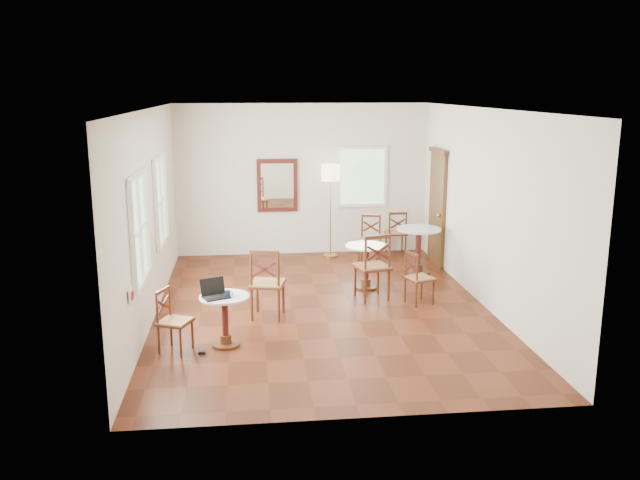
# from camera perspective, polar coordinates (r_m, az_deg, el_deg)

# --- Properties ---
(ground) EXTENTS (7.00, 7.00, 0.00)m
(ground) POSITION_cam_1_polar(r_m,az_deg,el_deg) (10.24, 0.19, -5.84)
(ground) COLOR #521F0E
(ground) RESTS_ON ground
(room_shell) EXTENTS (5.02, 7.02, 3.01)m
(room_shell) POSITION_cam_1_polar(r_m,az_deg,el_deg) (10.06, -0.33, 4.90)
(room_shell) COLOR silver
(room_shell) RESTS_ON ground
(cafe_table_near) EXTENTS (0.65, 0.65, 0.68)m
(cafe_table_near) POSITION_cam_1_polar(r_m,az_deg,el_deg) (8.75, -8.14, -6.38)
(cafe_table_near) COLOR #4D2613
(cafe_table_near) RESTS_ON ground
(cafe_table_mid) EXTENTS (0.70, 0.70, 0.74)m
(cafe_table_mid) POSITION_cam_1_polar(r_m,az_deg,el_deg) (11.12, 3.98, -1.86)
(cafe_table_mid) COLOR #4D2613
(cafe_table_mid) RESTS_ON ground
(cafe_table_back) EXTENTS (0.79, 0.79, 0.84)m
(cafe_table_back) POSITION_cam_1_polar(r_m,az_deg,el_deg) (12.08, 8.42, -0.48)
(cafe_table_back) COLOR #4D2613
(cafe_table_back) RESTS_ON ground
(chair_near_a) EXTENTS (0.58, 0.58, 1.05)m
(chair_near_a) POSITION_cam_1_polar(r_m,az_deg,el_deg) (9.71, -4.55, -3.72)
(chair_near_a) COLOR #4D2613
(chair_near_a) RESTS_ON ground
(chair_near_b) EXTENTS (0.50, 0.50, 0.82)m
(chair_near_b) POSITION_cam_1_polar(r_m,az_deg,el_deg) (8.70, -12.46, -6.78)
(chair_near_b) COLOR #4D2613
(chair_near_b) RESTS_ON ground
(chair_mid_a) EXTENTS (0.59, 0.59, 1.07)m
(chair_mid_a) POSITION_cam_1_polar(r_m,az_deg,el_deg) (10.56, 4.55, -2.26)
(chair_mid_a) COLOR #4D2613
(chair_mid_a) RESTS_ON ground
(chair_mid_b) EXTENTS (0.49, 0.49, 0.83)m
(chair_mid_b) POSITION_cam_1_polar(r_m,az_deg,el_deg) (10.44, 8.43, -3.22)
(chair_mid_b) COLOR #4D2613
(chair_mid_b) RESTS_ON ground
(chair_back_a) EXTENTS (0.42, 0.42, 0.88)m
(chair_back_a) POSITION_cam_1_polar(r_m,az_deg,el_deg) (13.48, 6.55, 0.63)
(chair_back_a) COLOR #4D2613
(chair_back_a) RESTS_ON ground
(chair_back_b) EXTENTS (0.54, 0.54, 0.91)m
(chair_back_b) POSITION_cam_1_polar(r_m,az_deg,el_deg) (12.75, 4.26, 0.04)
(chair_back_b) COLOR #4D2613
(chair_back_b) RESTS_ON ground
(floor_lamp) EXTENTS (0.36, 0.36, 1.84)m
(floor_lamp) POSITION_cam_1_polar(r_m,az_deg,el_deg) (13.00, 0.91, 5.27)
(floor_lamp) COLOR #BF8C3F
(floor_lamp) RESTS_ON ground
(laptop) EXTENTS (0.40, 0.38, 0.23)m
(laptop) POSITION_cam_1_polar(r_m,az_deg,el_deg) (8.62, -9.03, -4.48)
(laptop) COLOR black
(laptop) RESTS_ON cafe_table_near
(mouse) EXTENTS (0.10, 0.08, 0.03)m
(mouse) POSITION_cam_1_polar(r_m,az_deg,el_deg) (8.63, -8.43, -4.73)
(mouse) COLOR black
(mouse) RESTS_ON cafe_table_near
(navy_mug) EXTENTS (0.10, 0.07, 0.08)m
(navy_mug) POSITION_cam_1_polar(r_m,az_deg,el_deg) (8.61, -7.89, -4.57)
(navy_mug) COLOR #0F1A34
(navy_mug) RESTS_ON cafe_table_near
(water_glass) EXTENTS (0.05, 0.05, 0.09)m
(water_glass) POSITION_cam_1_polar(r_m,az_deg,el_deg) (8.74, -9.15, -4.32)
(water_glass) COLOR white
(water_glass) RESTS_ON cafe_table_near
(power_adapter) EXTENTS (0.09, 0.05, 0.04)m
(power_adapter) POSITION_cam_1_polar(r_m,az_deg,el_deg) (8.67, -10.09, -9.49)
(power_adapter) COLOR black
(power_adapter) RESTS_ON ground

